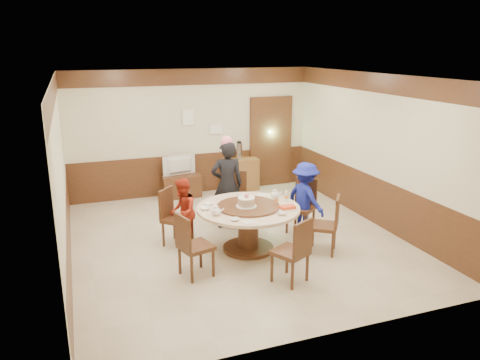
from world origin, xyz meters
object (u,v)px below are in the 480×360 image
object	(u,v)px
thermos	(239,151)
shrimp_platter	(287,208)
banquet_table	(248,220)
birthday_cake	(246,202)
person_blue	(305,198)
person_red	(183,212)
tv_stand	(181,186)
person_standing	(227,185)
television	(180,166)
side_cabinet	(241,174)

from	to	relation	value
thermos	shrimp_platter	bearing A→B (deg)	-97.29
banquet_table	thermos	distance (m)	3.41
birthday_cake	person_blue	bearing A→B (deg)	17.27
person_red	tv_stand	bearing A→B (deg)	-176.00
person_standing	tv_stand	xyz separation A→B (m)	(-0.41, 2.07, -0.57)
thermos	television	bearing A→B (deg)	-178.77
banquet_table	birthday_cake	distance (m)	0.33
person_standing	tv_stand	size ratio (longest dim) A/B	1.92
side_cabinet	thermos	xyz separation A→B (m)	(-0.04, 0.00, 0.56)
shrimp_platter	thermos	world-z (taller)	thermos
television	side_cabinet	distance (m)	1.47
person_standing	person_red	distance (m)	1.12
birthday_cake	side_cabinet	distance (m)	3.47
person_red	side_cabinet	size ratio (longest dim) A/B	1.44
tv_stand	banquet_table	bearing A→B (deg)	-82.95
person_standing	shrimp_platter	bearing A→B (deg)	117.63
birthday_cake	thermos	bearing A→B (deg)	72.22
shrimp_platter	tv_stand	bearing A→B (deg)	104.95
television	side_cabinet	xyz separation A→B (m)	(1.43, 0.03, -0.34)
person_blue	birthday_cake	world-z (taller)	person_blue
shrimp_platter	television	xyz separation A→B (m)	(-0.94, 3.52, -0.06)
banquet_table	person_blue	xyz separation A→B (m)	(1.23, 0.36, 0.12)
banquet_table	side_cabinet	bearing A→B (deg)	72.20
birthday_cake	person_standing	bearing A→B (deg)	87.14
television	tv_stand	bearing A→B (deg)	180.00
person_standing	birthday_cake	xyz separation A→B (m)	(-0.06, -1.16, 0.04)
banquet_table	person_red	bearing A→B (deg)	147.56
birthday_cake	television	world-z (taller)	birthday_cake
person_red	thermos	world-z (taller)	person_red
person_blue	birthday_cake	distance (m)	1.35
person_red	side_cabinet	world-z (taller)	person_red
banquet_table	person_red	distance (m)	1.13
person_red	birthday_cake	size ratio (longest dim) A/B	3.43
tv_stand	side_cabinet	bearing A→B (deg)	1.20
person_red	person_blue	xyz separation A→B (m)	(2.18, -0.24, 0.08)
person_red	television	xyz separation A→B (m)	(0.56, 2.59, 0.14)
television	person_standing	bearing A→B (deg)	90.71
person_standing	person_blue	distance (m)	1.45
person_standing	birthday_cake	distance (m)	1.16
shrimp_platter	television	bearing A→B (deg)	104.95
banquet_table	side_cabinet	xyz separation A→B (m)	(1.04, 3.23, -0.16)
shrimp_platter	birthday_cake	bearing A→B (deg)	154.05
banquet_table	tv_stand	world-z (taller)	banquet_table
birthday_cake	tv_stand	size ratio (longest dim) A/B	0.40
television	thermos	xyz separation A→B (m)	(1.40, 0.03, 0.22)
person_blue	thermos	xyz separation A→B (m)	(-0.23, 2.87, 0.29)
person_red	tv_stand	world-z (taller)	person_red
person_red	person_blue	bearing A→B (deg)	99.78
person_standing	shrimp_platter	world-z (taller)	person_standing
birthday_cake	shrimp_platter	size ratio (longest dim) A/B	1.12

